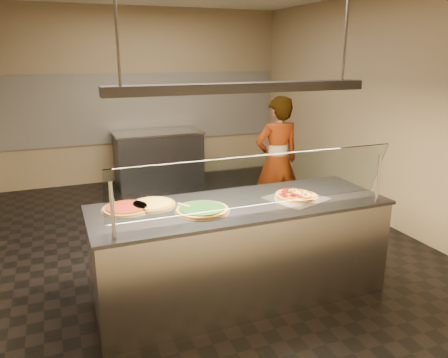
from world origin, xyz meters
name	(u,v)px	position (x,y,z in m)	size (l,w,h in m)	color
ground	(199,239)	(0.00, 0.00, -0.01)	(5.00, 6.00, 0.02)	black
wall_back	(144,96)	(0.00, 3.01, 1.50)	(5.00, 0.02, 3.00)	#927F5E
wall_front	(372,194)	(0.00, -3.01, 1.50)	(5.00, 0.02, 3.00)	#927F5E
wall_right	(373,109)	(2.51, 0.00, 1.50)	(0.02, 6.00, 3.00)	#927F5E
tile_band	(145,107)	(0.00, 2.98, 1.30)	(4.90, 0.02, 1.20)	silver
serving_counter	(240,250)	(-0.06, -1.40, 0.47)	(2.68, 0.94, 0.93)	#B7B7BC
sneeze_guard	(258,182)	(-0.06, -1.74, 1.23)	(2.44, 0.18, 0.54)	#B7B7BC
perforated_tray	(296,198)	(0.47, -1.46, 0.94)	(0.59, 0.59, 0.01)	silver
half_pizza_pepperoni	(288,196)	(0.38, -1.46, 0.96)	(0.31, 0.43, 0.05)	olive
half_pizza_sausage	(305,194)	(0.57, -1.46, 0.96)	(0.31, 0.43, 0.04)	olive
pizza_spinach	(202,209)	(-0.45, -1.47, 0.95)	(0.48, 0.48, 0.03)	silver
pizza_cheese	(153,204)	(-0.81, -1.17, 0.94)	(0.43, 0.43, 0.03)	silver
pizza_tomato	(127,208)	(-1.04, -1.19, 0.94)	(0.43, 0.43, 0.03)	silver
pizza_spatula	(191,205)	(-0.52, -1.37, 0.96)	(0.26, 0.20, 0.02)	#B7B7BC
prep_table	(159,158)	(0.11, 2.55, 0.47)	(1.50, 0.74, 0.93)	#434349
worker	(277,161)	(1.15, 0.17, 0.85)	(0.62, 0.41, 1.71)	#332F39
heat_lamp_housing	(242,88)	(-0.06, -1.40, 1.95)	(2.30, 0.18, 0.08)	#434349
lamp_rod_left	(116,14)	(-1.06, -1.40, 2.50)	(0.02, 0.02, 1.01)	#B7B7BC
lamp_rod_right	(347,21)	(0.94, -1.40, 2.50)	(0.02, 0.02, 1.01)	#B7B7BC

